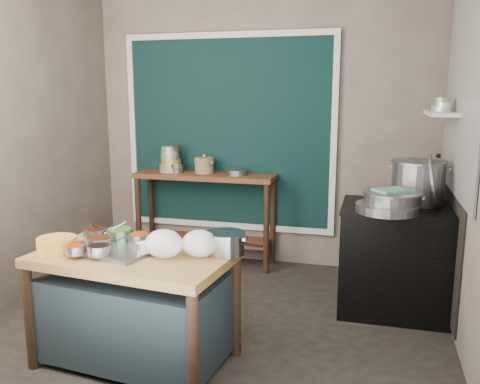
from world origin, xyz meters
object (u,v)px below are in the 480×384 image
(back_counter, at_px, (205,218))
(condiment_tray, at_px, (114,248))
(yellow_basin, at_px, (57,245))
(ceramic_crock, at_px, (204,166))
(saucepan, at_px, (225,243))
(steamer, at_px, (392,201))
(prep_table, at_px, (135,308))
(stove_block, at_px, (398,260))
(utensil_cup, at_px, (177,168))
(stock_pot, at_px, (418,182))

(back_counter, bearing_deg, condiment_tray, -88.58)
(condiment_tray, height_order, yellow_basin, yellow_basin)
(yellow_basin, bearing_deg, ceramic_crock, 82.77)
(yellow_basin, bearing_deg, saucepan, 12.91)
(back_counter, bearing_deg, ceramic_crock, 115.37)
(condiment_tray, height_order, ceramic_crock, ceramic_crock)
(ceramic_crock, distance_m, steamer, 2.06)
(saucepan, relative_size, ceramic_crock, 1.25)
(prep_table, xyz_separation_m, steamer, (1.62, 1.12, 0.58))
(stove_block, xyz_separation_m, yellow_basin, (-2.19, -1.39, 0.37))
(prep_table, distance_m, back_counter, 2.04)
(saucepan, distance_m, utensil_cup, 2.17)
(condiment_tray, height_order, utensil_cup, utensil_cup)
(ceramic_crock, height_order, stock_pot, stock_pot)
(stock_pot, relative_size, steamer, 0.98)
(condiment_tray, relative_size, steamer, 1.25)
(condiment_tray, bearing_deg, stock_pot, 35.36)
(condiment_tray, height_order, steamer, steamer)
(stove_block, bearing_deg, ceramic_crock, 158.34)
(utensil_cup, bearing_deg, stock_pot, -14.26)
(stove_block, bearing_deg, steamer, -113.37)
(stock_pot, bearing_deg, prep_table, -141.70)
(stove_block, bearing_deg, yellow_basin, -147.54)
(utensil_cup, relative_size, stock_pot, 0.34)
(condiment_tray, xyz_separation_m, steamer, (1.77, 1.08, 0.19))
(back_counter, height_order, utensil_cup, utensil_cup)
(prep_table, bearing_deg, stove_block, 43.86)
(prep_table, height_order, utensil_cup, utensil_cup)
(yellow_basin, bearing_deg, stock_pot, 33.46)
(prep_table, height_order, ceramic_crock, ceramic_crock)
(saucepan, bearing_deg, back_counter, 127.13)
(back_counter, xyz_separation_m, steamer, (1.82, -0.91, 0.48))
(stove_block, distance_m, condiment_tray, 2.27)
(utensil_cup, bearing_deg, prep_table, -75.85)
(stove_block, height_order, steamer, steamer)
(back_counter, relative_size, stove_block, 1.61)
(back_counter, relative_size, condiment_tray, 2.54)
(stove_block, height_order, saucepan, saucepan)
(ceramic_crock, height_order, steamer, ceramic_crock)
(back_counter, bearing_deg, stove_block, -21.02)
(prep_table, distance_m, utensil_cup, 2.18)
(utensil_cup, xyz_separation_m, stock_pot, (2.33, -0.59, 0.06))
(prep_table, relative_size, utensil_cup, 8.18)
(steamer, bearing_deg, yellow_basin, -150.19)
(stove_block, xyz_separation_m, condiment_tray, (-1.85, -1.26, 0.34))
(stove_block, bearing_deg, prep_table, -142.51)
(saucepan, height_order, stock_pot, stock_pot)
(prep_table, height_order, stock_pot, stock_pot)
(stove_block, distance_m, stock_pot, 0.66)
(back_counter, xyz_separation_m, condiment_tray, (0.05, -1.99, 0.29))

